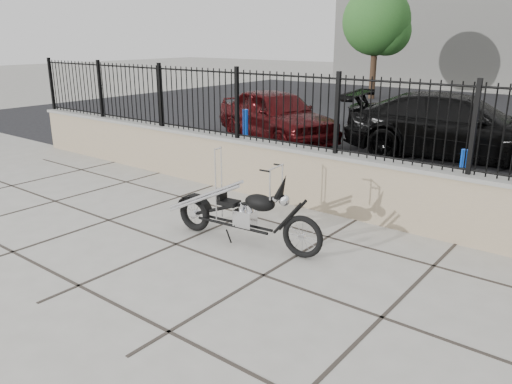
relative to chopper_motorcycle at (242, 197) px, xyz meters
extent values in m
plane|color=#99968E|center=(-0.67, -0.61, -0.65)|extent=(90.00, 90.00, 0.00)
plane|color=black|center=(-0.67, 11.89, -0.65)|extent=(30.00, 30.00, 0.00)
cube|color=gray|center=(-0.67, 1.89, -0.17)|extent=(14.00, 0.36, 0.96)
cube|color=black|center=(-0.67, 1.89, 0.91)|extent=(14.00, 0.08, 1.20)
imported|color=#3D080A|center=(-3.76, 5.97, 0.04)|extent=(4.38, 2.95, 1.39)
imported|color=black|center=(0.69, 6.87, 0.08)|extent=(5.33, 2.87, 1.47)
cylinder|color=#0B41AC|center=(-3.28, 4.08, -0.11)|extent=(0.14, 0.14, 1.09)
cylinder|color=blue|center=(1.76, 3.72, -0.20)|extent=(0.13, 0.13, 0.90)
cylinder|color=#382619|center=(-5.95, 16.39, 0.72)|extent=(0.27, 0.27, 2.75)
sphere|color=#2C742B|center=(-5.95, 16.39, 2.83)|extent=(2.93, 2.93, 2.93)
camera|label=1|loc=(4.05, -4.86, 2.06)|focal=35.00mm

